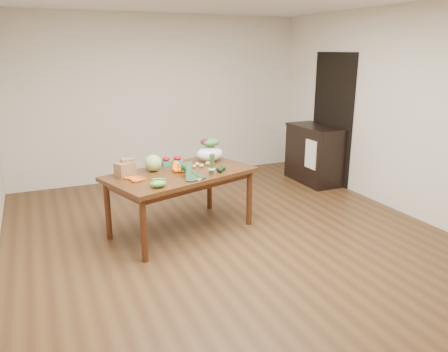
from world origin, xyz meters
name	(u,v)px	position (x,y,z in m)	size (l,w,h in m)	color
floor	(235,243)	(0.00, 0.00, 0.00)	(6.00, 6.00, 0.00)	#51361C
room_walls	(236,127)	(0.00, 0.00, 1.35)	(5.02, 6.02, 2.70)	silver
dining_table	(181,202)	(-0.46, 0.57, 0.38)	(1.69, 0.94, 0.75)	#4A2811
doorway_dark	(332,119)	(2.48, 1.60, 1.05)	(0.02, 1.00, 2.10)	black
cabinet	(314,154)	(2.22, 1.67, 0.47)	(0.52, 1.02, 0.94)	black
dish_towel	(311,154)	(1.96, 1.40, 0.55)	(0.02, 0.28, 0.45)	white
paper_bag	(125,168)	(-1.08, 0.66, 0.85)	(0.28, 0.23, 0.19)	olive
cabbage	(153,163)	(-0.73, 0.74, 0.85)	(0.20, 0.20, 0.20)	#AAC773
strawberry_basket_a	(166,162)	(-0.52, 0.92, 0.79)	(0.10, 0.10, 0.09)	red
strawberry_basket_b	(178,161)	(-0.38, 0.89, 0.80)	(0.10, 0.10, 0.09)	red
orange_a	(175,168)	(-0.50, 0.64, 0.79)	(0.08, 0.08, 0.08)	orange
orange_b	(176,164)	(-0.44, 0.78, 0.79)	(0.09, 0.09, 0.09)	orange
orange_c	(187,167)	(-0.36, 0.62, 0.79)	(0.08, 0.08, 0.08)	orange
mandarin_cluster	(181,168)	(-0.44, 0.58, 0.80)	(0.18, 0.18, 0.09)	#E8530E
carrots	(137,178)	(-0.99, 0.48, 0.76)	(0.22, 0.24, 0.03)	orange
snap_pea_bag	(158,184)	(-0.85, 0.10, 0.79)	(0.18, 0.13, 0.08)	#56B33C
kale_bunch	(193,172)	(-0.41, 0.24, 0.83)	(0.32, 0.40, 0.16)	#16331C
asparagus_bundle	(212,164)	(-0.15, 0.33, 0.88)	(0.08, 0.08, 0.25)	#5F883E
potato_a	(194,166)	(-0.24, 0.68, 0.77)	(0.05, 0.04, 0.04)	tan
potato_b	(201,166)	(-0.16, 0.66, 0.77)	(0.06, 0.05, 0.05)	tan
potato_c	(208,163)	(-0.05, 0.73, 0.77)	(0.06, 0.05, 0.05)	tan
potato_d	(197,164)	(-0.18, 0.75, 0.77)	(0.06, 0.05, 0.05)	#D9C97D
potato_e	(212,165)	(-0.01, 0.67, 0.77)	(0.05, 0.04, 0.04)	#CDC276
avocado_a	(220,170)	(-0.04, 0.37, 0.78)	(0.07, 0.10, 0.07)	black
avocado_b	(223,168)	(0.04, 0.45, 0.78)	(0.06, 0.09, 0.06)	black
salad_bag	(210,151)	(0.06, 0.91, 0.89)	(0.35, 0.26, 0.27)	white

